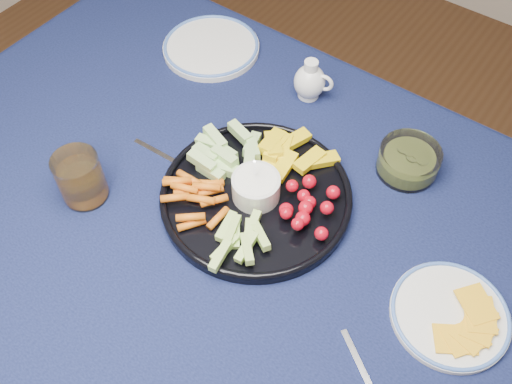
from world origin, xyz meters
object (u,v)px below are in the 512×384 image
Objects in this scene: dining_table at (266,279)px; cheese_plate at (450,314)px; creamer_pitcher at (310,81)px; juice_tumbler at (81,180)px; pickle_bowl at (408,161)px; crudite_platter at (255,193)px; side_plate_extra at (211,47)px.

dining_table is 8.40× the size of cheese_plate.
juice_tumbler is (-0.20, -0.48, 0.00)m from creamer_pitcher.
creamer_pitcher is at bearing 166.86° from pickle_bowl.
dining_table is at bearing 14.36° from juice_tumbler.
crudite_platter is 0.31m from creamer_pitcher.
pickle_bowl reaches higher than dining_table.
crudite_platter is 0.45m from side_plate_extra.
side_plate_extra is (-0.07, 0.47, -0.04)m from juice_tumbler.
crudite_platter reaches higher than juice_tumbler.
juice_tumbler reaches higher than creamer_pitcher.
side_plate_extra is (-0.54, 0.06, -0.02)m from pickle_bowl.
pickle_bowl is 1.17× the size of juice_tumbler.
side_plate_extra is at bearing 174.10° from pickle_bowl.
creamer_pitcher is at bearing 112.76° from dining_table.
pickle_bowl is (0.27, -0.06, -0.02)m from creamer_pitcher.
cheese_plate is 0.70m from juice_tumbler.
side_plate_extra is (-0.27, -0.01, -0.03)m from creamer_pitcher.
creamer_pitcher is 0.48× the size of cheese_plate.
dining_table is 7.30× the size of side_plate_extra.
pickle_bowl is (0.11, 0.33, 0.11)m from dining_table.
juice_tumbler is 0.48m from side_plate_extra.
cheese_plate is (0.48, -0.30, -0.03)m from creamer_pitcher.
side_plate_extra reaches higher than dining_table.
side_plate_extra is at bearing -178.45° from creamer_pitcher.
crudite_platter is 1.84× the size of cheese_plate.
juice_tumbler reaches higher than cheese_plate.
creamer_pitcher is 0.28m from pickle_bowl.
juice_tumbler is at bearing -138.35° from pickle_bowl.
cheese_plate is at bearing 14.75° from juice_tumbler.
creamer_pitcher reaches higher than cheese_plate.
cheese_plate reaches higher than side_plate_extra.
creamer_pitcher reaches higher than pickle_bowl.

